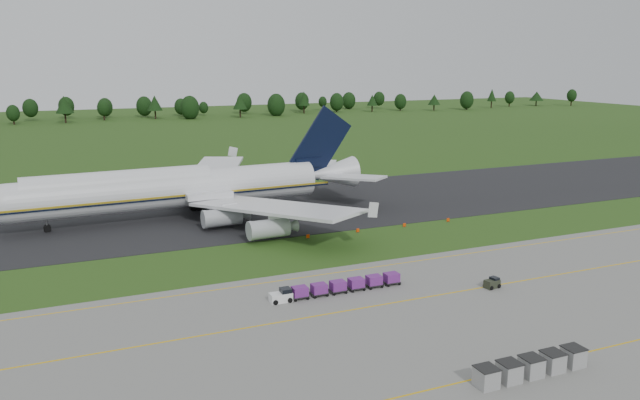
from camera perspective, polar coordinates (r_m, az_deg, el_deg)
name	(u,v)px	position (r m, az deg, el deg)	size (l,w,h in m)	color
ground	(320,250)	(91.12, -0.04, -4.62)	(600.00, 600.00, 0.00)	#254514
apron	(457,346)	(63.37, 12.46, -12.89)	(300.00, 52.00, 0.06)	slate
taxiway	(260,209)	(116.47, -5.47, -0.83)	(300.00, 40.00, 0.08)	black
apron_markings	(419,319)	(68.62, 9.01, -10.66)	(300.00, 30.20, 0.01)	gold
tree_line	(131,107)	(303.05, -16.89, 8.12)	(529.48, 21.75, 11.98)	black
aircraft	(180,188)	(111.36, -12.69, 1.09)	(66.67, 65.11, 18.77)	silver
baggage_train	(335,287)	(74.49, 1.42, -7.94)	(16.68, 1.51, 1.45)	white
utility_cart	(492,284)	(79.07, 15.45, -7.40)	(1.98, 1.35, 1.01)	#282D1F
uld_row	(531,366)	(59.17, 18.75, -14.21)	(11.41, 1.81, 1.79)	gray
edge_markers	(381,228)	(102.63, 5.64, -2.54)	(26.52, 0.30, 0.60)	#E53D07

